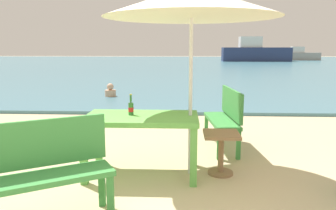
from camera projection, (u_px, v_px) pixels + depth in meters
sea_water at (183, 64)px, 32.39m from camera, size 120.00×50.00×0.08m
picnic_table_green at (141, 124)px, 4.07m from camera, size 1.40×0.80×0.76m
beer_bottle_amber at (131, 108)px, 4.08m from camera, size 0.07×0.07×0.26m
patio_umbrella at (192, 2)px, 3.85m from camera, size 2.10×2.10×2.30m
side_table_wood at (221, 147)px, 4.13m from camera, size 0.44×0.44×0.54m
bench_green_left at (226, 115)px, 5.18m from camera, size 0.48×1.23×0.95m
bench_green_right at (43, 166)px, 2.94m from camera, size 1.22×0.92×0.95m
swimmer_person at (110, 91)px, 10.29m from camera, size 0.34×0.34×0.41m
boat_cargo_ship at (255, 52)px, 36.78m from camera, size 7.49×2.04×2.72m
boat_barge at (300, 55)px, 39.97m from camera, size 4.51×1.23×1.64m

